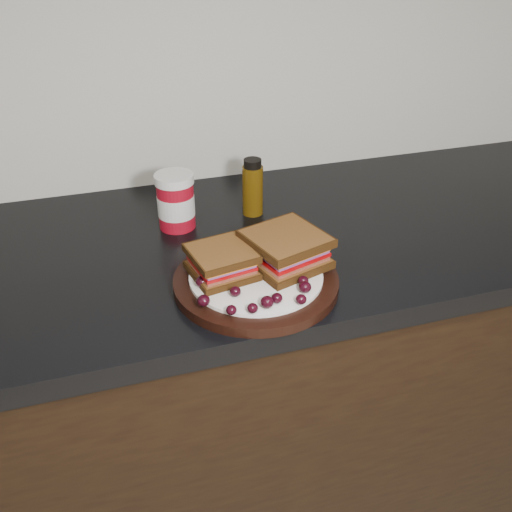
{
  "coord_description": "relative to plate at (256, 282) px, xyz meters",
  "views": [
    {
      "loc": [
        -0.26,
        0.77,
        1.45
      ],
      "look_at": [
        -0.02,
        1.53,
        0.96
      ],
      "focal_mm": 40.0,
      "sensor_mm": 36.0,
      "label": 1
    }
  ],
  "objects": [
    {
      "name": "base_cabinets",
      "position": [
        0.02,
        0.17,
        -0.48
      ],
      "size": [
        3.96,
        0.58,
        0.86
      ],
      "primitive_type": "cube",
      "color": "black",
      "rests_on": "ground_plane"
    },
    {
      "name": "countertop",
      "position": [
        0.02,
        0.17,
        -0.03
      ],
      "size": [
        3.98,
        0.6,
        0.04
      ],
      "primitive_type": "cube",
      "color": "black",
      "rests_on": "base_cabinets"
    },
    {
      "name": "plate",
      "position": [
        0.0,
        0.0,
        0.0
      ],
      "size": [
        0.28,
        0.28,
        0.02
      ],
      "primitive_type": "cylinder",
      "color": "black",
      "rests_on": "countertop"
    },
    {
      "name": "sandwich_left",
      "position": [
        -0.05,
        0.02,
        0.04
      ],
      "size": [
        0.12,
        0.12,
        0.05
      ],
      "primitive_type": null,
      "rotation": [
        0.0,
        0.0,
        0.18
      ],
      "color": "brown",
      "rests_on": "plate"
    },
    {
      "name": "sandwich_right",
      "position": [
        0.06,
        0.02,
        0.04
      ],
      "size": [
        0.15,
        0.15,
        0.06
      ],
      "primitive_type": null,
      "rotation": [
        0.0,
        0.0,
        0.3
      ],
      "color": "brown",
      "rests_on": "plate"
    },
    {
      "name": "grape_0",
      "position": [
        -0.1,
        -0.06,
        0.02
      ],
      "size": [
        0.02,
        0.02,
        0.02
      ],
      "primitive_type": "ellipsoid",
      "color": "black",
      "rests_on": "plate"
    },
    {
      "name": "grape_1",
      "position": [
        -0.05,
        -0.05,
        0.02
      ],
      "size": [
        0.02,
        0.02,
        0.02
      ],
      "primitive_type": "ellipsoid",
      "color": "black",
      "rests_on": "plate"
    },
    {
      "name": "grape_2",
      "position": [
        -0.07,
        -0.09,
        0.02
      ],
      "size": [
        0.02,
        0.02,
        0.02
      ],
      "primitive_type": "ellipsoid",
      "color": "black",
      "rests_on": "plate"
    },
    {
      "name": "grape_3",
      "position": [
        -0.04,
        -0.1,
        0.02
      ],
      "size": [
        0.02,
        0.02,
        0.02
      ],
      "primitive_type": "ellipsoid",
      "color": "black",
      "rests_on": "plate"
    },
    {
      "name": "grape_4",
      "position": [
        -0.01,
        -0.09,
        0.02
      ],
      "size": [
        0.02,
        0.02,
        0.02
      ],
      "primitive_type": "ellipsoid",
      "color": "black",
      "rests_on": "plate"
    },
    {
      "name": "grape_5",
      "position": [
        0.01,
        -0.09,
        0.02
      ],
      "size": [
        0.02,
        0.02,
        0.02
      ],
      "primitive_type": "ellipsoid",
      "color": "black",
      "rests_on": "plate"
    },
    {
      "name": "grape_6",
      "position": [
        0.04,
        -0.1,
        0.02
      ],
      "size": [
        0.02,
        0.02,
        0.02
      ],
      "primitive_type": "ellipsoid",
      "color": "black",
      "rests_on": "plate"
    },
    {
      "name": "grape_7",
      "position": [
        0.06,
        -0.07,
        0.02
      ],
      "size": [
        0.02,
        0.02,
        0.02
      ],
      "primitive_type": "ellipsoid",
      "color": "black",
      "rests_on": "plate"
    },
    {
      "name": "grape_8",
      "position": [
        0.06,
        -0.05,
        0.02
      ],
      "size": [
        0.02,
        0.02,
        0.02
      ],
      "primitive_type": "ellipsoid",
      "color": "black",
      "rests_on": "plate"
    },
    {
      "name": "grape_9",
      "position": [
        0.06,
        -0.03,
        0.02
      ],
      "size": [
        0.02,
        0.02,
        0.02
      ],
      "primitive_type": "ellipsoid",
      "color": "black",
      "rests_on": "plate"
    },
    {
      "name": "grape_10",
      "position": [
        0.09,
        -0.0,
        0.02
      ],
      "size": [
        0.02,
        0.02,
        0.02
      ],
      "primitive_type": "ellipsoid",
      "color": "black",
      "rests_on": "plate"
    },
    {
      "name": "grape_11",
      "position": [
        0.06,
        0.01,
        0.02
      ],
      "size": [
        0.02,
        0.02,
        0.02
      ],
      "primitive_type": "ellipsoid",
      "color": "black",
      "rests_on": "plate"
    },
    {
      "name": "grape_12",
      "position": [
        0.06,
        0.04,
        0.02
      ],
      "size": [
        0.02,
        0.02,
        0.01
      ],
      "primitive_type": "ellipsoid",
      "color": "black",
      "rests_on": "plate"
    },
    {
      "name": "grape_13",
      "position": [
        -0.06,
        0.06,
        0.02
      ],
      "size": [
        0.02,
        0.02,
        0.02
      ],
      "primitive_type": "ellipsoid",
      "color": "black",
      "rests_on": "plate"
    },
    {
      "name": "grape_14",
      "position": [
        -0.07,
        0.03,
        0.02
      ],
      "size": [
        0.01,
        0.01,
        0.01
      ],
      "primitive_type": "ellipsoid",
      "color": "black",
      "rests_on": "plate"
    },
    {
      "name": "grape_15",
      "position": [
        -0.06,
        0.02,
        0.02
      ],
      "size": [
        0.02,
        0.02,
        0.02
      ],
      "primitive_type": "ellipsoid",
      "color": "black",
      "rests_on": "plate"
    },
    {
      "name": "grape_16",
      "position": [
        -0.09,
        -0.01,
        0.02
      ],
      "size": [
        0.02,
        0.02,
        0.02
      ],
      "primitive_type": "ellipsoid",
      "color": "black",
      "rests_on": "plate"
    },
    {
      "name": "grape_17",
      "position": [
        -0.05,
        0.04,
        0.02
      ],
      "size": [
        0.02,
        0.02,
        0.02
      ],
      "primitive_type": "ellipsoid",
      "color": "black",
      "rests_on": "plate"
    },
    {
      "name": "grape_18",
      "position": [
        -0.07,
        0.02,
        0.02
      ],
      "size": [
        0.02,
        0.02,
        0.02
      ],
      "primitive_type": "ellipsoid",
      "color": "black",
      "rests_on": "plate"
    },
    {
      "name": "grape_19",
      "position": [
        -0.09,
        0.02,
        0.02
      ],
      "size": [
        0.02,
        0.02,
        0.02
      ],
      "primitive_type": "ellipsoid",
      "color": "black",
      "rests_on": "plate"
    },
    {
      "name": "condiment_jar",
      "position": [
        -0.09,
        0.25,
        0.05
      ],
      "size": [
        0.08,
        0.08,
        0.11
      ],
      "primitive_type": "cylinder",
      "rotation": [
        0.0,
        0.0,
        -0.06
      ],
      "color": "maroon",
      "rests_on": "countertop"
    },
    {
      "name": "oil_bottle",
      "position": [
        0.07,
        0.26,
        0.05
      ],
      "size": [
        0.05,
        0.05,
        0.12
      ],
      "primitive_type": "cylinder",
      "rotation": [
        0.0,
        0.0,
        -0.32
      ],
      "color": "#472F07",
      "rests_on": "countertop"
    }
  ]
}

